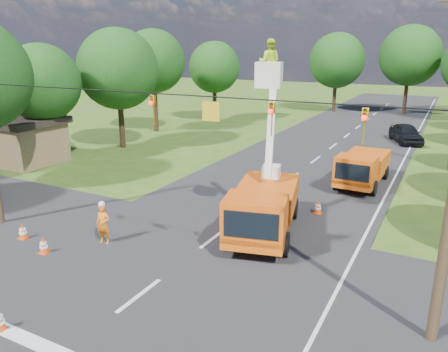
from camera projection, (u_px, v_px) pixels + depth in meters
The scene contains 21 objects.
ground at pixel (315, 160), 31.11m from camera, with size 140.00×140.00×0.00m, color #2F5419.
road_main at pixel (315, 160), 31.11m from camera, with size 12.00×100.00×0.06m, color black.
road_cross at pixel (174, 270), 15.82m from camera, with size 56.00×10.00×0.07m, color black.
edge_line at pixel (399, 170), 28.62m from camera, with size 0.12×90.00×0.02m, color silver.
bucket_truck at pixel (264, 197), 18.36m from camera, with size 3.76×6.69×8.08m.
second_truck at pixel (362, 167), 25.12m from camera, with size 2.38×5.70×2.11m.
ground_worker at pixel (103, 224), 17.71m from camera, with size 0.61×0.40×1.69m, color #F85C14.
distant_car at pixel (406, 133), 36.63m from camera, with size 1.87×4.65×1.58m, color black.
traffic_cone_2 at pixel (278, 208), 20.83m from camera, with size 0.38×0.38×0.71m.
traffic_cone_3 at pixel (318, 207), 21.02m from camera, with size 0.38×0.38×0.71m.
traffic_cone_4 at pixel (43, 245), 16.96m from camera, with size 0.38×0.38×0.71m.
traffic_cone_5 at pixel (23, 231), 18.25m from camera, with size 0.38×0.38×0.71m.
traffic_cone_6 at pixel (366, 178), 25.62m from camera, with size 0.38×0.38×0.71m.
signal_span at pixel (229, 112), 13.15m from camera, with size 18.00×0.29×1.07m.
shed at pixel (21, 139), 30.16m from camera, with size 5.50×4.50×3.15m.
tree_left_c at pixel (41, 83), 29.25m from camera, with size 5.20×5.20×8.06m.
tree_left_d at pixel (118, 69), 33.49m from camera, with size 6.20×6.20×9.24m.
tree_left_e at pixel (153, 61), 40.13m from camera, with size 5.80×5.80×9.41m.
tree_left_f at pixel (214, 67), 46.27m from camera, with size 5.40×5.40×8.40m.
tree_far_a at pixel (337, 61), 52.81m from camera, with size 6.60×6.60×9.50m.
tree_far_b at pixel (410, 56), 50.78m from camera, with size 7.00×7.00×10.32m.
Camera 1 is at (8.19, -9.74, 7.75)m, focal length 35.00 mm.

